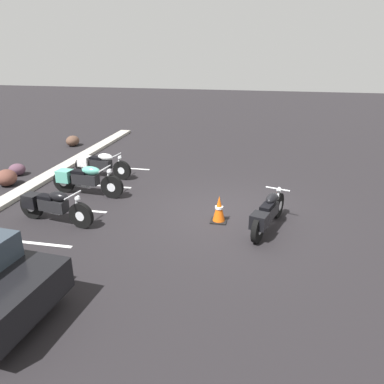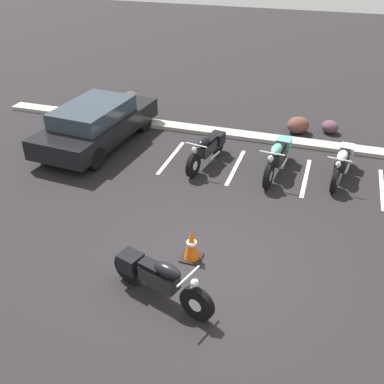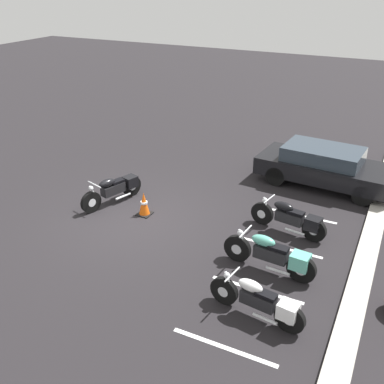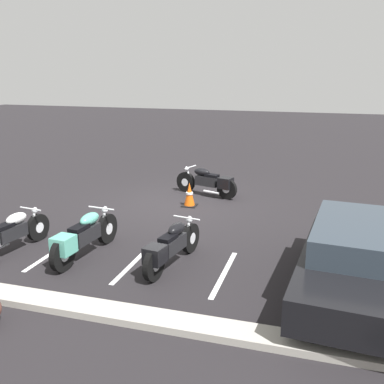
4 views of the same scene
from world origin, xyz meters
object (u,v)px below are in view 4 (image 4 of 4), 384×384
object	(u,v)px
car_black	(358,259)
traffic_cone	(189,195)
motorcycle_black_featured	(209,182)
parked_bike_2	(9,234)
parked_bike_1	(83,236)
parked_bike_0	(171,246)

from	to	relation	value
car_black	traffic_cone	world-z (taller)	car_black
motorcycle_black_featured	traffic_cone	bearing A→B (deg)	95.14
car_black	traffic_cone	bearing A→B (deg)	-129.58
parked_bike_2	car_black	size ratio (longest dim) A/B	0.47
parked_bike_1	motorcycle_black_featured	bearing A→B (deg)	-8.55
parked_bike_0	traffic_cone	size ratio (longest dim) A/B	3.10
parked_bike_0	parked_bike_2	size ratio (longest dim) A/B	1.02
motorcycle_black_featured	parked_bike_0	world-z (taller)	motorcycle_black_featured
parked_bike_1	parked_bike_2	size ratio (longest dim) A/B	1.09
parked_bike_0	traffic_cone	bearing A→B (deg)	21.63
parked_bike_2	car_black	world-z (taller)	car_black
parked_bike_0	car_black	bearing A→B (deg)	-82.57
parked_bike_0	car_black	xyz separation A→B (m)	(-3.45, 0.14, 0.23)
parked_bike_0	traffic_cone	distance (m)	4.14
parked_bike_0	traffic_cone	xyz separation A→B (m)	(0.85, -4.05, -0.12)
motorcycle_black_featured	traffic_cone	size ratio (longest dim) A/B	3.03
parked_bike_2	traffic_cone	size ratio (longest dim) A/B	3.03
parked_bike_1	parked_bike_2	bearing A→B (deg)	103.79
motorcycle_black_featured	car_black	size ratio (longest dim) A/B	0.47
parked_bike_1	traffic_cone	world-z (taller)	parked_bike_1
parked_bike_1	traffic_cone	bearing A→B (deg)	-8.93
parked_bike_1	car_black	xyz separation A→B (m)	(-5.34, 0.06, 0.21)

